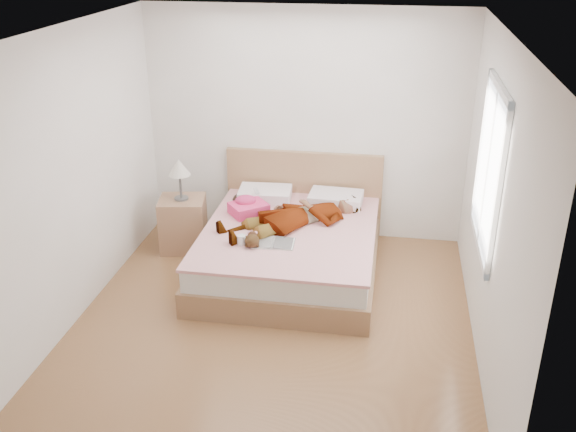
% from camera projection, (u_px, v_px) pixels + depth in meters
% --- Properties ---
extents(ground, '(4.00, 4.00, 0.00)m').
position_uv_depth(ground, '(273.00, 323.00, 5.90)').
color(ground, '#513219').
rests_on(ground, ground).
extents(woman, '(1.67, 1.51, 0.23)m').
position_uv_depth(woman, '(296.00, 213.00, 6.64)').
color(woman, white).
rests_on(woman, bed).
extents(hair, '(0.50, 0.58, 0.08)m').
position_uv_depth(hair, '(252.00, 199.00, 7.16)').
color(hair, black).
rests_on(hair, bed).
extents(phone, '(0.08, 0.09, 0.05)m').
position_uv_depth(phone, '(257.00, 191.00, 7.06)').
color(phone, silver).
rests_on(phone, bed).
extents(room_shell, '(4.00, 4.00, 4.00)m').
position_uv_depth(room_shell, '(489.00, 169.00, 5.29)').
color(room_shell, white).
rests_on(room_shell, ground).
extents(bed, '(1.80, 2.08, 1.00)m').
position_uv_depth(bed, '(291.00, 246.00, 6.72)').
color(bed, brown).
rests_on(bed, ground).
extents(towel, '(0.48, 0.47, 0.20)m').
position_uv_depth(towel, '(248.00, 207.00, 6.87)').
color(towel, '#F8437E').
rests_on(towel, bed).
extents(magazine, '(0.42, 0.29, 0.02)m').
position_uv_depth(magazine, '(274.00, 243.00, 6.24)').
color(magazine, white).
rests_on(magazine, bed).
extents(coffee_mug, '(0.13, 0.10, 0.10)m').
position_uv_depth(coffee_mug, '(242.00, 240.00, 6.21)').
color(coffee_mug, white).
rests_on(coffee_mug, bed).
extents(plush_toy, '(0.17, 0.24, 0.12)m').
position_uv_depth(plush_toy, '(252.00, 240.00, 6.17)').
color(plush_toy, '#301D0D').
rests_on(plush_toy, bed).
extents(nightstand, '(0.56, 0.52, 1.06)m').
position_uv_depth(nightstand, '(183.00, 220.00, 7.13)').
color(nightstand, brown).
rests_on(nightstand, ground).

